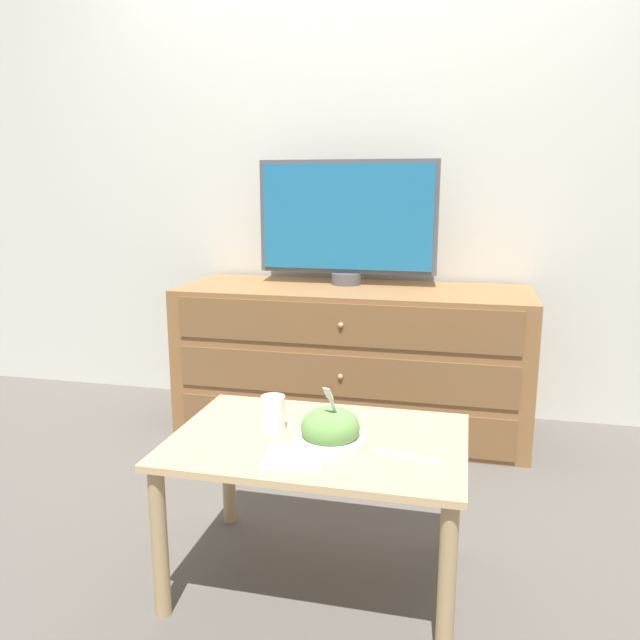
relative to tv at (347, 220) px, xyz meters
The scene contains 9 objects.
ground_plane 1.01m from the tv, 98.99° to the left, with size 12.00×12.00×0.00m, color #56514C.
wall_back 0.40m from the tv, 98.07° to the left, with size 12.00×0.05×2.60m.
dresser 0.65m from the tv, 62.95° to the right, with size 1.61×0.59×0.68m.
tv is the anchor object (origin of this frame).
coffee_table 1.45m from the tv, 82.45° to the right, with size 0.83×0.57×0.45m.
takeout_bowl 1.46m from the tv, 80.82° to the right, with size 0.20×0.20×0.18m.
drink_cup 1.37m from the tv, 88.59° to the right, with size 0.07×0.07×0.10m.
napkin 1.55m from the tv, 84.30° to the right, with size 0.17×0.17×0.00m.
knife 1.54m from the tv, 72.78° to the right, with size 0.19×0.05×0.01m.
Camera 1 is at (0.59, -3.12, 1.14)m, focal length 35.00 mm.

